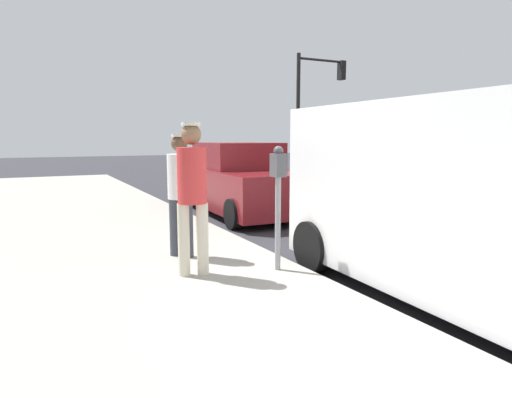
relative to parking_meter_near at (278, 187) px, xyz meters
The scene contains 7 objects.
ground_plane 1.81m from the parking_meter_near, 169.50° to the left, with size 80.00×80.00×0.00m, color #2D2D33.
sidewalk_slab 2.43m from the parking_meter_near, ahead, with size 5.00×32.00×0.15m, color #9E998E.
parking_meter_near is the anchor object (origin of this frame).
pedestrian_in_red 1.03m from the parking_meter_near, 15.45° to the right, with size 0.35×0.34×1.79m.
pedestrian_in_white 1.43m from the parking_meter_near, 52.94° to the right, with size 0.34×0.34×1.67m.
parked_sedan_behind 5.09m from the parking_meter_near, 109.94° to the right, with size 2.08×4.46×1.65m.
traffic_light_corner 14.20m from the parking_meter_near, 126.26° to the right, with size 2.48×0.42×5.20m.
Camera 1 is at (4.00, 4.34, 1.77)m, focal length 31.04 mm.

